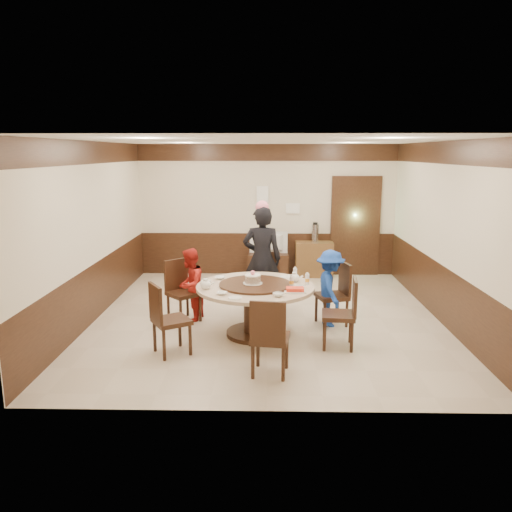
{
  "coord_description": "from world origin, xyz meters",
  "views": [
    {
      "loc": [
        -0.01,
        -7.73,
        2.63
      ],
      "look_at": [
        -0.17,
        -0.4,
        1.1
      ],
      "focal_mm": 35.0,
      "sensor_mm": 36.0,
      "label": 1
    }
  ],
  "objects_px": {
    "television": "(268,243)",
    "shrimp_platter": "(295,290)",
    "side_cabinet": "(314,259)",
    "banquet_table": "(255,300)",
    "thermos": "(315,233)",
    "birthday_cake": "(253,279)",
    "tv_stand": "(268,265)",
    "person_standing": "(262,259)",
    "person_red": "(190,285)",
    "person_blue": "(330,288)"
  },
  "relations": [
    {
      "from": "thermos",
      "to": "person_red",
      "type": "bearing_deg",
      "value": -127.31
    },
    {
      "from": "television",
      "to": "side_cabinet",
      "type": "bearing_deg",
      "value": -175.44
    },
    {
      "from": "person_standing",
      "to": "side_cabinet",
      "type": "xyz_separation_m",
      "value": [
        1.1,
        2.36,
        -0.51
      ]
    },
    {
      "from": "person_red",
      "to": "side_cabinet",
      "type": "height_order",
      "value": "person_red"
    },
    {
      "from": "thermos",
      "to": "side_cabinet",
      "type": "bearing_deg",
      "value": 180.0
    },
    {
      "from": "person_blue",
      "to": "shrimp_platter",
      "type": "distance_m",
      "value": 0.99
    },
    {
      "from": "side_cabinet",
      "to": "banquet_table",
      "type": "bearing_deg",
      "value": -108.26
    },
    {
      "from": "birthday_cake",
      "to": "banquet_table",
      "type": "bearing_deg",
      "value": 8.7
    },
    {
      "from": "person_red",
      "to": "tv_stand",
      "type": "bearing_deg",
      "value": 169.15
    },
    {
      "from": "shrimp_platter",
      "to": "banquet_table",
      "type": "bearing_deg",
      "value": 148.99
    },
    {
      "from": "birthday_cake",
      "to": "person_blue",
      "type": "bearing_deg",
      "value": 21.13
    },
    {
      "from": "birthday_cake",
      "to": "thermos",
      "type": "bearing_deg",
      "value": 71.05
    },
    {
      "from": "tv_stand",
      "to": "thermos",
      "type": "xyz_separation_m",
      "value": [
        0.99,
        0.03,
        0.69
      ]
    },
    {
      "from": "person_blue",
      "to": "side_cabinet",
      "type": "relative_size",
      "value": 1.48
    },
    {
      "from": "banquet_table",
      "to": "person_standing",
      "type": "height_order",
      "value": "person_standing"
    },
    {
      "from": "television",
      "to": "person_standing",
      "type": "bearing_deg",
      "value": 90.0
    },
    {
      "from": "birthday_cake",
      "to": "thermos",
      "type": "relative_size",
      "value": 0.74
    },
    {
      "from": "tv_stand",
      "to": "side_cabinet",
      "type": "bearing_deg",
      "value": 1.75
    },
    {
      "from": "side_cabinet",
      "to": "thermos",
      "type": "relative_size",
      "value": 2.11
    },
    {
      "from": "tv_stand",
      "to": "thermos",
      "type": "height_order",
      "value": "thermos"
    },
    {
      "from": "person_standing",
      "to": "thermos",
      "type": "bearing_deg",
      "value": -113.21
    },
    {
      "from": "banquet_table",
      "to": "side_cabinet",
      "type": "xyz_separation_m",
      "value": [
        1.18,
        3.58,
        -0.16
      ]
    },
    {
      "from": "side_cabinet",
      "to": "person_red",
      "type": "bearing_deg",
      "value": -127.16
    },
    {
      "from": "birthday_cake",
      "to": "thermos",
      "type": "height_order",
      "value": "thermos"
    },
    {
      "from": "person_blue",
      "to": "birthday_cake",
      "type": "bearing_deg",
      "value": 105.37
    },
    {
      "from": "birthday_cake",
      "to": "television",
      "type": "xyz_separation_m",
      "value": [
        0.24,
        3.55,
        -0.11
      ]
    },
    {
      "from": "tv_stand",
      "to": "side_cabinet",
      "type": "xyz_separation_m",
      "value": [
        0.98,
        0.03,
        0.12
      ]
    },
    {
      "from": "person_standing",
      "to": "thermos",
      "type": "distance_m",
      "value": 2.61
    },
    {
      "from": "birthday_cake",
      "to": "tv_stand",
      "type": "bearing_deg",
      "value": 86.2
    },
    {
      "from": "banquet_table",
      "to": "tv_stand",
      "type": "relative_size",
      "value": 2.0
    },
    {
      "from": "shrimp_platter",
      "to": "person_blue",
      "type": "bearing_deg",
      "value": 53.21
    },
    {
      "from": "person_red",
      "to": "person_blue",
      "type": "distance_m",
      "value": 2.19
    },
    {
      "from": "person_standing",
      "to": "person_red",
      "type": "relative_size",
      "value": 1.52
    },
    {
      "from": "television",
      "to": "person_red",
      "type": "bearing_deg",
      "value": 69.66
    },
    {
      "from": "shrimp_platter",
      "to": "television",
      "type": "bearing_deg",
      "value": 95.21
    },
    {
      "from": "banquet_table",
      "to": "thermos",
      "type": "distance_m",
      "value": 3.79
    },
    {
      "from": "person_red",
      "to": "thermos",
      "type": "bearing_deg",
      "value": 155.0
    },
    {
      "from": "person_red",
      "to": "birthday_cake",
      "type": "xyz_separation_m",
      "value": [
        1.01,
        -0.65,
        0.27
      ]
    },
    {
      "from": "banquet_table",
      "to": "thermos",
      "type": "xyz_separation_m",
      "value": [
        1.19,
        3.58,
        0.41
      ]
    },
    {
      "from": "television",
      "to": "shrimp_platter",
      "type": "bearing_deg",
      "value": 98.02
    },
    {
      "from": "side_cabinet",
      "to": "person_standing",
      "type": "bearing_deg",
      "value": -114.92
    },
    {
      "from": "banquet_table",
      "to": "person_blue",
      "type": "distance_m",
      "value": 1.22
    },
    {
      "from": "banquet_table",
      "to": "person_standing",
      "type": "distance_m",
      "value": 1.27
    },
    {
      "from": "birthday_cake",
      "to": "side_cabinet",
      "type": "relative_size",
      "value": 0.35
    },
    {
      "from": "tv_stand",
      "to": "side_cabinet",
      "type": "height_order",
      "value": "side_cabinet"
    },
    {
      "from": "banquet_table",
      "to": "person_red",
      "type": "height_order",
      "value": "person_red"
    },
    {
      "from": "banquet_table",
      "to": "person_standing",
      "type": "xyz_separation_m",
      "value": [
        0.08,
        1.21,
        0.35
      ]
    },
    {
      "from": "shrimp_platter",
      "to": "television",
      "type": "height_order",
      "value": "television"
    },
    {
      "from": "person_blue",
      "to": "thermos",
      "type": "bearing_deg",
      "value": -6.83
    },
    {
      "from": "banquet_table",
      "to": "shrimp_platter",
      "type": "height_order",
      "value": "shrimp_platter"
    }
  ]
}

